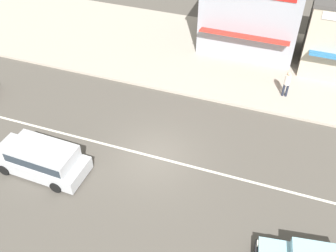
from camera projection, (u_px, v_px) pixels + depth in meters
The scene contains 6 objects.
ground_plane at pixel (154, 157), 20.09m from camera, with size 160.00×160.00×0.00m, color #544F47.
lane_centre_stripe at pixel (154, 157), 20.09m from camera, with size 50.40×0.14×0.01m, color silver.
kerb_strip at pixel (208, 54), 27.38m from camera, with size 68.00×10.00×0.15m, color #ADA393.
minivan_silver_0 at pixel (41, 158), 18.87m from camera, with size 4.92×2.15×1.56m.
pedestrian_near_clock at pixel (287, 82), 23.03m from camera, with size 0.34×0.34×1.71m.
shopfront_corner_warung at pixel (253, 9), 26.52m from camera, with size 6.52×5.68×5.29m.
Camera 1 is at (5.31, -12.91, 14.56)m, focal length 42.00 mm.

